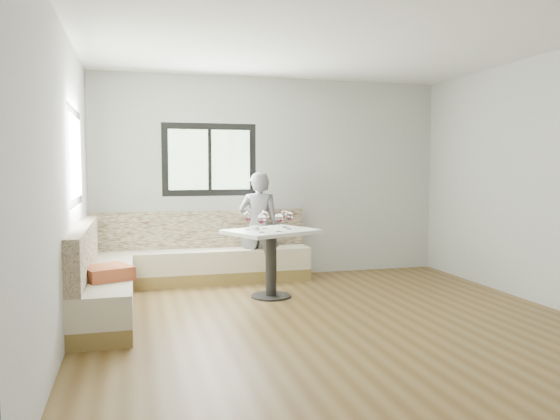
% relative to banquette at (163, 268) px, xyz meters
% --- Properties ---
extents(room, '(5.01, 5.01, 2.81)m').
position_rel_banquette_xyz_m(room, '(1.51, -1.54, 1.08)').
color(room, brown).
rests_on(room, ground).
extents(banquette, '(2.90, 2.80, 0.95)m').
position_rel_banquette_xyz_m(banquette, '(0.00, 0.00, 0.00)').
color(banquette, olive).
rests_on(banquette, ground).
extents(table, '(1.21, 1.10, 0.81)m').
position_rel_banquette_xyz_m(table, '(1.23, -0.43, 0.27)').
color(table, black).
rests_on(table, ground).
extents(person, '(0.62, 0.50, 1.49)m').
position_rel_banquette_xyz_m(person, '(1.30, 0.51, 0.41)').
color(person, slate).
rests_on(person, ground).
extents(olive_ramekin, '(0.11, 0.11, 0.05)m').
position_rel_banquette_xyz_m(olive_ramekin, '(1.05, -0.39, 0.50)').
color(olive_ramekin, white).
rests_on(olive_ramekin, table).
extents(wine_glass_a, '(0.10, 0.10, 0.22)m').
position_rel_banquette_xyz_m(wine_glass_a, '(1.06, -0.69, 0.63)').
color(wine_glass_a, white).
rests_on(wine_glass_a, table).
extents(wine_glass_b, '(0.10, 0.10, 0.22)m').
position_rel_banquette_xyz_m(wine_glass_b, '(1.28, -0.66, 0.63)').
color(wine_glass_b, white).
rests_on(wine_glass_b, table).
extents(wine_glass_c, '(0.10, 0.10, 0.22)m').
position_rel_banquette_xyz_m(wine_glass_c, '(1.45, -0.44, 0.63)').
color(wine_glass_c, white).
rests_on(wine_glass_c, table).
extents(wine_glass_d, '(0.10, 0.10, 0.22)m').
position_rel_banquette_xyz_m(wine_glass_d, '(1.19, -0.32, 0.63)').
color(wine_glass_d, white).
rests_on(wine_glass_d, table).
extents(wine_glass_e, '(0.10, 0.10, 0.22)m').
position_rel_banquette_xyz_m(wine_glass_e, '(1.46, -0.23, 0.63)').
color(wine_glass_e, white).
rests_on(wine_glass_e, table).
extents(wine_glass_f, '(0.10, 0.10, 0.22)m').
position_rel_banquette_xyz_m(wine_glass_f, '(0.97, -0.35, 0.63)').
color(wine_glass_f, white).
rests_on(wine_glass_f, table).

